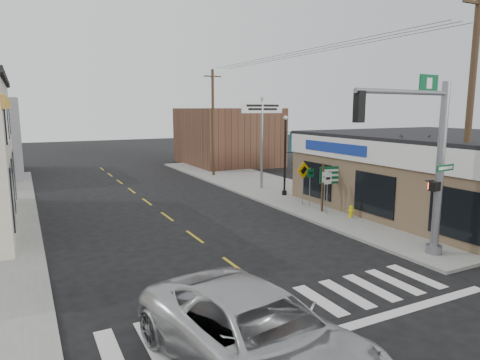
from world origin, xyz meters
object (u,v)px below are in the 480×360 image
suv (257,336)px  utility_pole_far (213,122)px  guide_sign (332,180)px  fire_hydrant (351,211)px  dance_center_sign (262,119)px  utility_pole_near (469,116)px  lamp_post (286,149)px  bare_tree (415,142)px  traffic_signal_pole (427,152)px

suv → utility_pole_far: size_ratio=0.75×
guide_sign → fire_hydrant: bearing=-79.1°
dance_center_sign → utility_pole_near: 14.28m
suv → utility_pole_far: utility_pole_far is taller
lamp_post → dance_center_sign: dance_center_sign is taller
fire_hydrant → guide_sign: bearing=86.4°
fire_hydrant → bare_tree: bare_tree is taller
lamp_post → bare_tree: 8.68m
utility_pole_near → guide_sign: bearing=101.0°
traffic_signal_pole → utility_pole_near: utility_pole_near is taller
utility_pole_far → utility_pole_near: bearing=-86.3°
guide_sign → utility_pole_near: bearing=-65.9°
traffic_signal_pole → dance_center_sign: bearing=77.3°
fire_hydrant → dance_center_sign: size_ratio=0.10×
utility_pole_far → suv: bearing=-112.9°
lamp_post → bare_tree: size_ratio=1.01×
guide_sign → utility_pole_far: 14.60m
fire_hydrant → bare_tree: (1.79, -2.13, 3.56)m
traffic_signal_pole → guide_sign: 7.87m
suv → traffic_signal_pole: (8.80, 3.35, 3.16)m
suv → guide_sign: bearing=35.9°
traffic_signal_pole → utility_pole_near: bearing=4.1°
traffic_signal_pole → bare_tree: (3.47, 3.51, -0.02)m
traffic_signal_pole → utility_pole_near: (2.94, 0.53, 1.23)m
guide_sign → utility_pole_far: (-0.70, 14.33, 2.70)m
fire_hydrant → utility_pole_near: (1.26, -5.10, 4.81)m
bare_tree → utility_pole_far: (-2.39, 18.15, 0.48)m
lamp_post → utility_pole_near: (1.09, -11.44, 2.23)m
suv → dance_center_sign: 21.29m
suv → guide_sign: guide_sign is taller
suv → utility_pole_near: bearing=8.9°
traffic_signal_pole → bare_tree: 4.94m
dance_center_sign → utility_pole_near: size_ratio=0.62×
dance_center_sign → traffic_signal_pole: bearing=-90.3°
lamp_post → utility_pole_far: bearing=87.3°
utility_pole_far → bare_tree: bearing=-83.8°
traffic_signal_pole → utility_pole_far: (1.08, 21.66, 0.46)m
guide_sign → lamp_post: 4.81m
guide_sign → fire_hydrant: 2.16m
suv → fire_hydrant: size_ratio=10.32×
bare_tree → fire_hydrant: bearing=130.2°
fire_hydrant → utility_pole_near: utility_pole_near is taller
lamp_post → utility_pole_near: size_ratio=0.50×
traffic_signal_pole → dance_center_sign: (1.69, 14.75, 0.79)m
fire_hydrant → lamp_post: lamp_post is taller
traffic_signal_pole → fire_hydrant: 6.89m
traffic_signal_pole → fire_hydrant: (1.68, 5.64, -3.58)m
guide_sign → utility_pole_near: size_ratio=0.26×
dance_center_sign → lamp_post: bearing=-80.6°
utility_pole_near → suv: bearing=-160.4°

